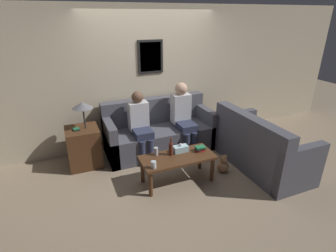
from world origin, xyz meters
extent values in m
plane|color=gray|center=(0.00, 0.00, 0.00)|extent=(16.00, 16.00, 0.00)
cube|color=beige|center=(0.00, 0.94, 1.30)|extent=(9.00, 0.06, 2.60)
cube|color=black|center=(0.00, 0.90, 1.70)|extent=(0.48, 0.02, 0.60)
cube|color=silver|center=(0.00, 0.89, 1.70)|extent=(0.40, 0.01, 0.52)
cube|color=#4C4C56|center=(0.00, 0.45, 0.24)|extent=(2.02, 0.83, 0.47)
cube|color=#4C4C56|center=(0.00, 0.76, 0.72)|extent=(2.02, 0.20, 0.49)
cube|color=#4C4C56|center=(-0.94, 0.45, 0.37)|extent=(0.14, 0.83, 0.74)
cube|color=#4C4C56|center=(0.94, 0.45, 0.37)|extent=(0.14, 0.83, 0.74)
cube|color=#4C4C56|center=(1.38, -0.76, 0.24)|extent=(0.83, 1.67, 0.47)
cube|color=#4C4C56|center=(1.06, -0.76, 0.72)|extent=(0.20, 1.67, 0.49)
cube|color=#4C4C56|center=(1.38, -1.52, 0.37)|extent=(0.83, 0.14, 0.74)
cube|color=#4C4C56|center=(1.38, 0.01, 0.37)|extent=(0.83, 0.14, 0.74)
cube|color=#4C2D19|center=(-0.12, -0.61, 0.42)|extent=(1.13, 0.50, 0.04)
cylinder|color=#4C2D19|center=(-0.63, -0.80, 0.20)|extent=(0.06, 0.06, 0.40)
cylinder|color=#4C2D19|center=(0.38, -0.80, 0.20)|extent=(0.06, 0.06, 0.40)
cylinder|color=#4C2D19|center=(-0.63, -0.42, 0.20)|extent=(0.06, 0.06, 0.40)
cylinder|color=#4C2D19|center=(0.38, -0.42, 0.20)|extent=(0.06, 0.06, 0.40)
cube|color=#4C2D19|center=(-1.39, 0.46, 0.34)|extent=(0.53, 0.53, 0.68)
cylinder|color=#262628|center=(-1.32, 0.46, 0.86)|extent=(0.02, 0.02, 0.37)
cone|color=slate|center=(-1.32, 0.46, 1.08)|extent=(0.33, 0.33, 0.10)
cube|color=black|center=(-1.47, 0.43, 0.68)|extent=(0.11, 0.09, 0.02)
cube|color=#237547|center=(-1.47, 0.43, 0.70)|extent=(0.10, 0.10, 0.02)
cylinder|color=#562319|center=(-0.20, -0.52, 0.54)|extent=(0.07, 0.07, 0.20)
cylinder|color=#562319|center=(-0.20, -0.52, 0.68)|extent=(0.03, 0.03, 0.08)
cylinder|color=silver|center=(-0.57, -0.77, 0.49)|extent=(0.08, 0.08, 0.10)
cube|color=red|center=(0.28, -0.59, 0.45)|extent=(0.15, 0.10, 0.02)
cube|color=black|center=(0.28, -0.59, 0.48)|extent=(0.17, 0.12, 0.03)
cube|color=#237547|center=(0.28, -0.59, 0.51)|extent=(0.16, 0.12, 0.03)
cylinder|color=#BCBCC1|center=(-0.41, -0.44, 0.50)|extent=(0.07, 0.07, 0.12)
cube|color=silver|center=(-0.02, -0.49, 0.49)|extent=(0.23, 0.12, 0.10)
sphere|color=white|center=(-0.02, -0.49, 0.56)|extent=(0.05, 0.05, 0.05)
cube|color=#2D334C|center=(-0.41, 0.24, 0.52)|extent=(0.31, 0.41, 0.14)
cylinder|color=#2D334C|center=(-0.49, 0.03, 0.24)|extent=(0.11, 0.11, 0.47)
cylinder|color=#2D334C|center=(-0.34, 0.03, 0.24)|extent=(0.11, 0.11, 0.47)
cube|color=silver|center=(-0.41, 0.44, 0.77)|extent=(0.34, 0.22, 0.50)
sphere|color=brown|center=(-0.41, 0.44, 1.11)|extent=(0.20, 0.20, 0.20)
cube|color=#2D334C|center=(0.42, 0.22, 0.52)|extent=(0.31, 0.44, 0.14)
cylinder|color=#2D334C|center=(0.34, 0.00, 0.24)|extent=(0.11, 0.11, 0.47)
cylinder|color=#2D334C|center=(0.49, 0.00, 0.24)|extent=(0.11, 0.11, 0.47)
cube|color=silver|center=(0.42, 0.44, 0.79)|extent=(0.34, 0.22, 0.55)
sphere|color=tan|center=(0.42, 0.44, 1.17)|extent=(0.23, 0.23, 0.23)
sphere|color=#A87A51|center=(0.69, -0.65, 0.10)|extent=(0.19, 0.19, 0.19)
sphere|color=#A87A51|center=(0.69, -0.65, 0.24)|extent=(0.13, 0.13, 0.13)
sphere|color=#A87A51|center=(0.64, -0.65, 0.28)|extent=(0.04, 0.04, 0.04)
sphere|color=#A87A51|center=(0.73, -0.65, 0.28)|extent=(0.04, 0.04, 0.04)
sphere|color=tan|center=(0.69, -0.70, 0.23)|extent=(0.05, 0.05, 0.05)
camera|label=1|loc=(-1.59, -3.74, 2.42)|focal=28.00mm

